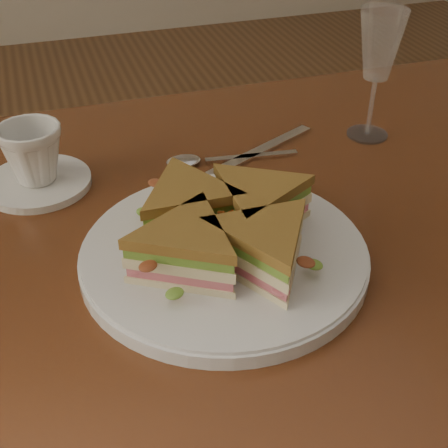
% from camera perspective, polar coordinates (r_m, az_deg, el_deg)
% --- Properties ---
extents(table, '(1.20, 0.80, 0.75)m').
position_cam_1_polar(table, '(0.79, 0.99, -6.41)').
color(table, '#3E1D0E').
rests_on(table, ground).
extents(plate, '(0.31, 0.31, 0.02)m').
position_cam_1_polar(plate, '(0.68, 0.00, -2.91)').
color(plate, silver).
rests_on(plate, table).
extents(sandwich_wedges, '(0.27, 0.27, 0.06)m').
position_cam_1_polar(sandwich_wedges, '(0.65, 0.00, -0.36)').
color(sandwich_wedges, beige).
rests_on(sandwich_wedges, plate).
extents(crisps_mound, '(0.09, 0.09, 0.05)m').
position_cam_1_polar(crisps_mound, '(0.66, 0.00, -0.64)').
color(crisps_mound, '#B94D17').
rests_on(crisps_mound, plate).
extents(spoon, '(0.18, 0.04, 0.01)m').
position_cam_1_polar(spoon, '(0.86, -2.20, 5.82)').
color(spoon, silver).
rests_on(spoon, table).
extents(knife, '(0.20, 0.11, 0.00)m').
position_cam_1_polar(knife, '(0.88, 2.73, 6.39)').
color(knife, silver).
rests_on(knife, table).
extents(wine_glass, '(0.07, 0.07, 0.18)m').
position_cam_1_polar(wine_glass, '(0.90, 14.06, 15.34)').
color(wine_glass, white).
rests_on(wine_glass, table).
extents(saucer, '(0.14, 0.14, 0.01)m').
position_cam_1_polar(saucer, '(0.84, -16.61, 3.65)').
color(saucer, silver).
rests_on(saucer, table).
extents(coffee_cup, '(0.11, 0.11, 0.07)m').
position_cam_1_polar(coffee_cup, '(0.82, -17.11, 6.16)').
color(coffee_cup, silver).
rests_on(coffee_cup, saucer).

